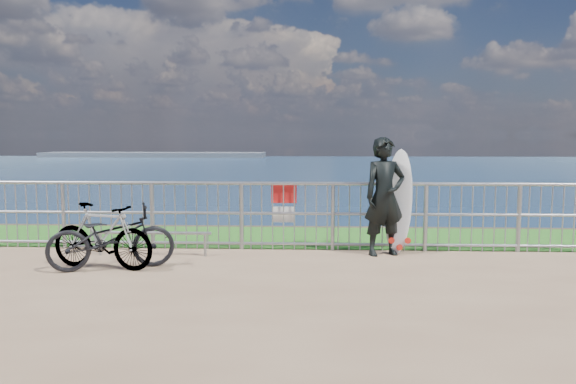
{
  "coord_description": "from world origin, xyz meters",
  "views": [
    {
      "loc": [
        0.69,
        -7.52,
        1.88
      ],
      "look_at": [
        0.28,
        1.2,
        1.0
      ],
      "focal_mm": 35.0,
      "sensor_mm": 36.0,
      "label": 1
    }
  ],
  "objects_px": {
    "surfer": "(385,197)",
    "bicycle_near": "(111,237)",
    "bicycle_far": "(102,236)",
    "surfboard": "(398,205)"
  },
  "relations": [
    {
      "from": "surfboard",
      "to": "bicycle_far",
      "type": "bearing_deg",
      "value": -163.35
    },
    {
      "from": "bicycle_near",
      "to": "surfboard",
      "type": "bearing_deg",
      "value": -93.51
    },
    {
      "from": "surfer",
      "to": "bicycle_near",
      "type": "xyz_separation_m",
      "value": [
        -3.95,
        -1.14,
        -0.47
      ]
    },
    {
      "from": "surfboard",
      "to": "bicycle_near",
      "type": "xyz_separation_m",
      "value": [
        -4.19,
        -1.3,
        -0.31
      ]
    },
    {
      "from": "surfer",
      "to": "surfboard",
      "type": "height_order",
      "value": "surfer"
    },
    {
      "from": "surfboard",
      "to": "bicycle_far",
      "type": "height_order",
      "value": "surfboard"
    },
    {
      "from": "surfboard",
      "to": "bicycle_far",
      "type": "xyz_separation_m",
      "value": [
        -4.33,
        -1.29,
        -0.3
      ]
    },
    {
      "from": "surfer",
      "to": "bicycle_far",
      "type": "relative_size",
      "value": 1.18
    },
    {
      "from": "surfer",
      "to": "bicycle_far",
      "type": "height_order",
      "value": "surfer"
    },
    {
      "from": "surfer",
      "to": "bicycle_near",
      "type": "relative_size",
      "value": 1.07
    }
  ]
}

